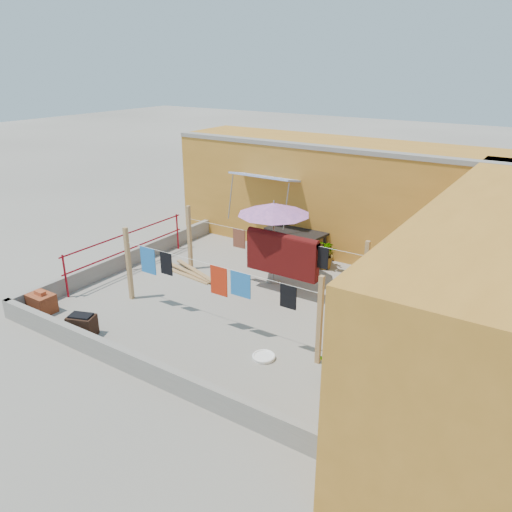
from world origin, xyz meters
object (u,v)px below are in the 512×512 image
at_px(patio_umbrella, 274,209).
at_px(outdoor_table, 296,233).
at_px(water_jug_a, 427,309).
at_px(green_hose, 426,310).
at_px(water_jug_b, 369,322).
at_px(plant_back_a, 326,254).
at_px(brick_stack, 42,303).
at_px(brazier, 82,325).
at_px(white_basin, 264,357).

height_order(patio_umbrella, outdoor_table, patio_umbrella).
xyz_separation_m(patio_umbrella, outdoor_table, (-0.38, 1.89, -1.22)).
distance_m(water_jug_a, green_hose, 0.25).
distance_m(water_jug_a, water_jug_b, 1.54).
xyz_separation_m(water_jug_b, plant_back_a, (-2.26, 2.54, 0.26)).
bearing_deg(plant_back_a, brick_stack, -125.91).
distance_m(brazier, green_hose, 7.60).
height_order(water_jug_a, plant_back_a, plant_back_a).
bearing_deg(brick_stack, plant_back_a, 54.09).
bearing_deg(green_hose, water_jug_b, -118.60).
relative_size(outdoor_table, water_jug_b, 4.74).
bearing_deg(water_jug_b, water_jug_a, 55.76).
distance_m(brick_stack, water_jug_a, 8.73).
relative_size(green_hose, plant_back_a, 0.68).
relative_size(water_jug_a, water_jug_b, 0.99).
bearing_deg(outdoor_table, white_basin, -67.36).
relative_size(brick_stack, green_hose, 1.05).
height_order(brazier, green_hose, brazier).
distance_m(patio_umbrella, outdoor_table, 2.28).
relative_size(brazier, water_jug_b, 1.66).
relative_size(brick_stack, white_basin, 1.33).
distance_m(brazier, water_jug_a, 7.51).
bearing_deg(brick_stack, green_hose, 33.39).
relative_size(patio_umbrella, brick_stack, 3.60).
relative_size(brazier, water_jug_a, 1.68).
bearing_deg(brick_stack, white_basin, 12.32).
bearing_deg(brazier, white_basin, 20.33).
relative_size(white_basin, water_jug_a, 1.19).
bearing_deg(patio_umbrella, white_basin, -61.29).
relative_size(water_jug_b, plant_back_a, 0.45).
height_order(patio_umbrella, brazier, patio_umbrella).
xyz_separation_m(brazier, white_basin, (3.62, 1.34, -0.20)).
xyz_separation_m(brick_stack, brazier, (1.65, -0.19, 0.01)).
xyz_separation_m(brick_stack, water_jug_a, (7.40, 4.63, -0.06)).
height_order(white_basin, water_jug_a, water_jug_a).
bearing_deg(water_jug_a, plant_back_a, 158.01).
relative_size(white_basin, green_hose, 0.79).
height_order(water_jug_a, water_jug_b, water_jug_b).
height_order(brick_stack, white_basin, brick_stack).
height_order(water_jug_b, green_hose, water_jug_b).
xyz_separation_m(brazier, green_hose, (5.69, 5.03, -0.20)).
xyz_separation_m(outdoor_table, green_hose, (4.18, -1.37, -0.69)).
distance_m(water_jug_b, green_hose, 1.69).
xyz_separation_m(patio_umbrella, brazier, (-1.89, -4.51, -1.72)).
height_order(outdoor_table, water_jug_a, outdoor_table).
distance_m(patio_umbrella, white_basin, 4.08).
bearing_deg(white_basin, water_jug_b, 60.28).
bearing_deg(white_basin, brazier, -159.67).
distance_m(green_hose, plant_back_a, 3.27).
xyz_separation_m(patio_umbrella, green_hose, (3.80, 0.52, -1.92)).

